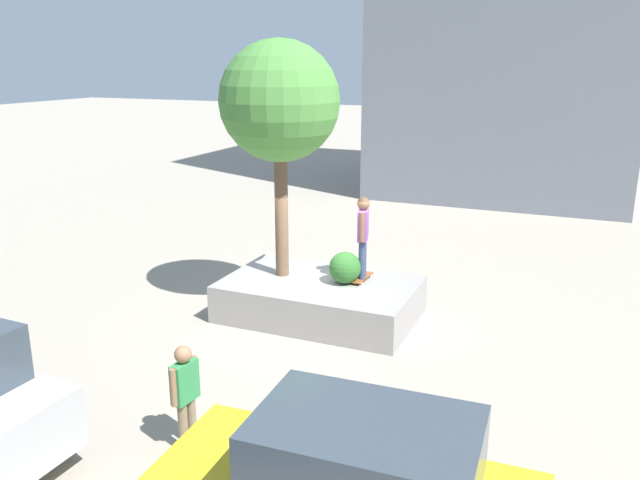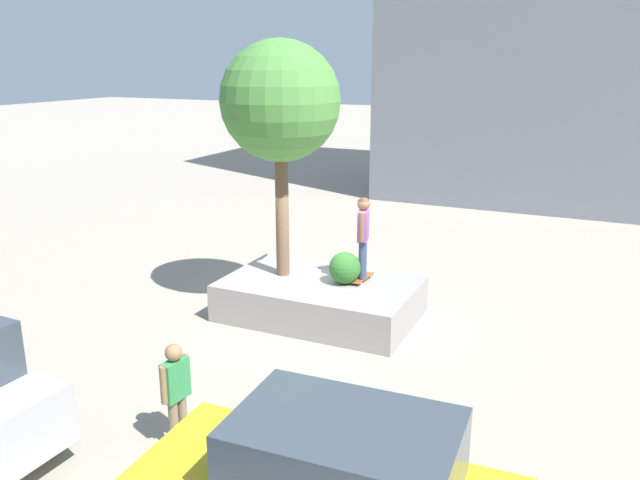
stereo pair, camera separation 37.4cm
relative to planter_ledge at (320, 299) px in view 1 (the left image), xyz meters
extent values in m
plane|color=#9E9384|center=(0.12, 0.11, -0.39)|extent=(120.00, 120.00, 0.00)
cube|color=gray|center=(0.00, 0.00, 0.00)|extent=(3.98, 2.48, 0.79)
cylinder|color=brown|center=(0.92, -0.08, 1.90)|extent=(0.28, 0.28, 3.00)
sphere|color=#4C8C3D|center=(0.92, -0.08, 4.07)|extent=(2.45, 2.45, 2.45)
sphere|color=#2D6628|center=(-0.51, -0.11, 0.73)|extent=(0.66, 0.66, 0.66)
cube|color=brown|center=(-0.79, -0.41, 0.46)|extent=(0.25, 0.81, 0.02)
sphere|color=beige|center=(-0.86, -0.15, 0.42)|extent=(0.06, 0.06, 0.06)
sphere|color=beige|center=(-0.69, -0.16, 0.42)|extent=(0.06, 0.06, 0.06)
sphere|color=beige|center=(-0.89, -0.66, 0.42)|extent=(0.06, 0.06, 0.06)
sphere|color=beige|center=(-0.72, -0.67, 0.42)|extent=(0.06, 0.06, 0.06)
cylinder|color=navy|center=(-0.77, -0.50, 0.87)|extent=(0.15, 0.15, 0.81)
cylinder|color=navy|center=(-0.81, -0.31, 0.87)|extent=(0.15, 0.15, 0.81)
cube|color=#8C4C99|center=(-0.79, -0.41, 1.60)|extent=(0.30, 0.49, 0.64)
cylinder|color=brown|center=(-0.73, -0.64, 1.62)|extent=(0.10, 0.10, 0.60)
cylinder|color=brown|center=(-0.85, -0.17, 1.62)|extent=(0.10, 0.10, 0.60)
sphere|color=brown|center=(-0.79, -0.41, 2.05)|extent=(0.27, 0.27, 0.27)
cube|color=#38424C|center=(-3.20, 6.36, 1.11)|extent=(2.30, 1.58, 0.72)
cylinder|color=black|center=(-1.69, 5.59, -0.05)|extent=(0.69, 0.23, 0.68)
cylinder|color=black|center=(1.55, 5.99, -0.03)|extent=(0.73, 0.24, 0.73)
cylinder|color=#847056|center=(-0.15, 5.20, -0.03)|extent=(0.13, 0.13, 0.74)
cylinder|color=#847056|center=(-0.17, 5.03, -0.03)|extent=(0.13, 0.13, 0.74)
cube|color=#338C4C|center=(-0.16, 5.12, 0.63)|extent=(0.22, 0.44, 0.58)
cylinder|color=#9E7251|center=(-0.14, 5.33, 0.65)|extent=(0.09, 0.09, 0.55)
cylinder|color=#9E7251|center=(-0.19, 4.90, 0.65)|extent=(0.09, 0.09, 0.55)
sphere|color=#9E7251|center=(-0.16, 5.12, 1.04)|extent=(0.24, 0.24, 0.24)
camera|label=1|loc=(-4.97, 11.66, 4.90)|focal=35.98mm
camera|label=2|loc=(-5.31, 11.51, 4.90)|focal=35.98mm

